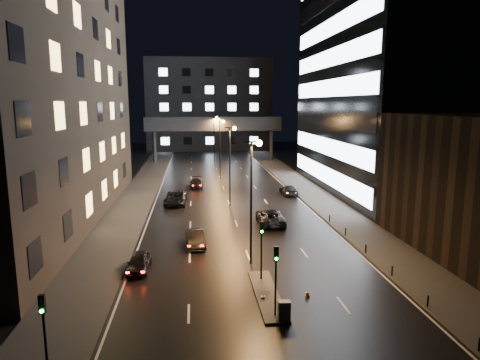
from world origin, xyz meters
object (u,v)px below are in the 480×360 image
at_px(car_away_c, 176,198).
at_px(car_toward_b, 289,190).
at_px(car_away_a, 139,262).
at_px(car_away_d, 197,183).
at_px(car_toward_a, 270,217).
at_px(car_away_b, 195,238).
at_px(utility_cabinet, 284,311).

xyz_separation_m(car_away_c, car_toward_b, (15.94, 4.11, -0.14)).
distance_m(car_away_a, car_away_c, 22.56).
height_order(car_away_d, car_toward_a, car_toward_a).
relative_size(car_away_b, car_toward_b, 0.93).
bearing_deg(car_away_c, car_toward_a, -41.50).
distance_m(car_away_d, utility_cabinet, 42.76).
xyz_separation_m(car_away_b, utility_cabinet, (5.19, -14.60, 0.03)).
height_order(car_away_d, utility_cabinet, car_away_d).
distance_m(car_away_d, car_toward_a, 22.89).
height_order(car_away_b, car_toward_b, car_away_b).
bearing_deg(car_toward_b, utility_cabinet, 74.55).
distance_m(car_away_b, car_toward_b, 25.05).
bearing_deg(car_away_c, car_away_d, 79.21).
height_order(car_away_c, car_away_d, car_away_c).
relative_size(car_away_b, car_away_c, 0.74).
bearing_deg(car_toward_b, car_away_a, 53.61).
bearing_deg(car_toward_a, utility_cabinet, 83.82).
xyz_separation_m(car_away_d, car_toward_b, (13.12, -6.77, -0.02)).
height_order(car_away_a, car_away_b, car_away_b).
distance_m(car_away_d, car_toward_b, 14.76).
xyz_separation_m(car_away_b, car_away_c, (-2.45, 17.00, 0.10)).
height_order(car_away_b, car_away_d, car_away_b).
relative_size(car_toward_b, utility_cabinet, 3.91).
height_order(car_away_a, car_away_d, car_away_d).
height_order(car_away_b, car_away_c, car_away_c).
bearing_deg(car_away_d, car_away_b, -90.03).
height_order(car_toward_a, car_toward_b, car_toward_a).
bearing_deg(car_toward_b, car_away_c, 12.09).
bearing_deg(utility_cabinet, car_away_c, 104.74).
distance_m(car_away_a, car_toward_a, 17.25).
height_order(car_away_b, utility_cabinet, car_away_b).
distance_m(car_away_b, car_away_d, 27.88).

